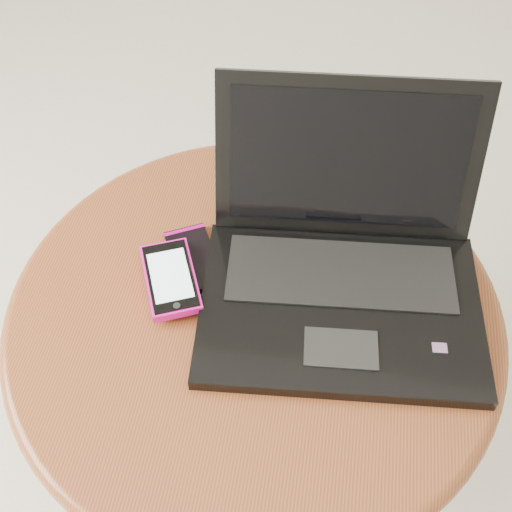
# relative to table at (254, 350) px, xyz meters

# --- Properties ---
(table) EXTENTS (0.67, 0.67, 0.53)m
(table) POSITION_rel_table_xyz_m (0.00, 0.00, 0.00)
(table) COLOR #632D11
(table) RESTS_ON ground
(laptop) EXTENTS (0.39, 0.36, 0.23)m
(laptop) POSITION_rel_table_xyz_m (0.11, 0.05, 0.16)
(laptop) COLOR black
(laptop) RESTS_ON table
(phone_black) EXTENTS (0.11, 0.13, 0.01)m
(phone_black) POSITION_rel_table_xyz_m (-0.10, 0.06, 0.12)
(phone_black) COLOR black
(phone_black) RESTS_ON table
(phone_pink) EXTENTS (0.11, 0.14, 0.01)m
(phone_pink) POSITION_rel_table_xyz_m (-0.12, 0.01, 0.13)
(phone_pink) COLOR #E81196
(phone_pink) RESTS_ON phone_black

